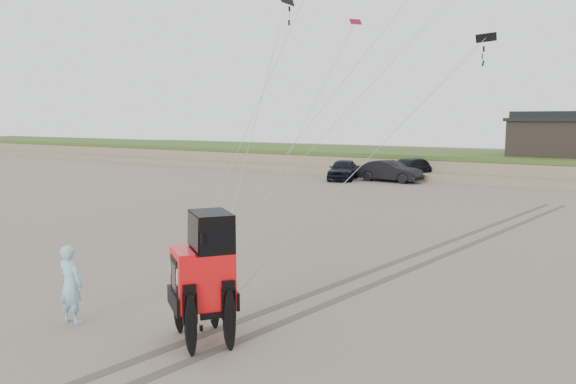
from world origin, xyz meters
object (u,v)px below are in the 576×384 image
object	(u,v)px
jeep	(203,290)
truck_c	(407,169)
truck_a	(343,169)
man	(70,284)
cabin	(555,136)
truck_b	(390,171)

from	to	relation	value
jeep	truck_c	bearing A→B (deg)	139.85
truck_a	jeep	distance (m)	31.04
jeep	man	world-z (taller)	jeep
cabin	truck_a	world-z (taller)	cabin
truck_a	man	size ratio (longest dim) A/B	2.55
truck_a	truck_c	size ratio (longest dim) A/B	0.85
truck_b	jeep	world-z (taller)	jeep
cabin	man	distance (m)	39.14
truck_c	truck_b	bearing A→B (deg)	-83.93
truck_b	truck_c	world-z (taller)	truck_c
truck_b	man	world-z (taller)	man
jeep	cabin	bearing A→B (deg)	124.05
cabin	truck_b	world-z (taller)	cabin
cabin	man	world-z (taller)	cabin
jeep	man	distance (m)	3.24
truck_a	truck_b	size ratio (longest dim) A/B	0.97
truck_a	jeep	bearing A→B (deg)	-85.68
cabin	man	size ratio (longest dim) A/B	3.61
truck_a	man	bearing A→B (deg)	-91.65
truck_b	cabin	bearing A→B (deg)	-44.51
truck_a	truck_b	xyz separation A→B (m)	(3.42, 0.71, -0.00)
truck_c	man	world-z (taller)	man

